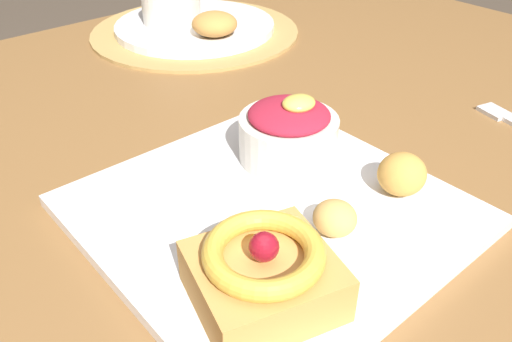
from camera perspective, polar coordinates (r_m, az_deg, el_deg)
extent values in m
cube|color=brown|center=(0.58, -0.24, 0.16)|extent=(1.34, 1.06, 0.04)
cylinder|color=brown|center=(1.38, 6.20, 4.17)|extent=(0.07, 0.07, 0.69)
cylinder|color=#AD894C|center=(0.92, -6.60, 14.85)|extent=(0.34, 0.34, 0.00)
cube|color=white|center=(0.48, 1.58, -4.41)|extent=(0.30, 0.30, 0.01)
cube|color=#C68E47|center=(0.38, 0.82, -11.80)|extent=(0.12, 0.11, 0.04)
torus|color=gold|center=(0.36, 0.86, -8.85)|extent=(0.10, 0.10, 0.02)
sphere|color=maroon|center=(0.36, 0.86, -8.23)|extent=(0.02, 0.02, 0.02)
cylinder|color=silver|center=(0.53, 3.52, 3.56)|extent=(0.10, 0.10, 0.05)
ellipsoid|color=#A31E33|center=(0.51, 3.62, 6.10)|extent=(0.08, 0.08, 0.02)
ellipsoid|color=#E5CC56|center=(0.51, 4.66, 7.34)|extent=(0.03, 0.03, 0.01)
ellipsoid|color=tan|center=(0.44, 8.56, -5.06)|extent=(0.04, 0.04, 0.03)
ellipsoid|color=gold|center=(0.50, 15.55, -0.32)|extent=(0.05, 0.04, 0.04)
cylinder|color=white|center=(0.91, -6.64, 15.35)|extent=(0.26, 0.26, 0.01)
cylinder|color=silver|center=(0.92, -9.18, 17.15)|extent=(0.10, 0.10, 0.05)
ellipsoid|color=#B77F3D|center=(0.85, -4.52, 15.64)|extent=(0.07, 0.07, 0.04)
cube|color=silver|center=(0.71, 24.44, 5.88)|extent=(0.03, 0.04, 0.00)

